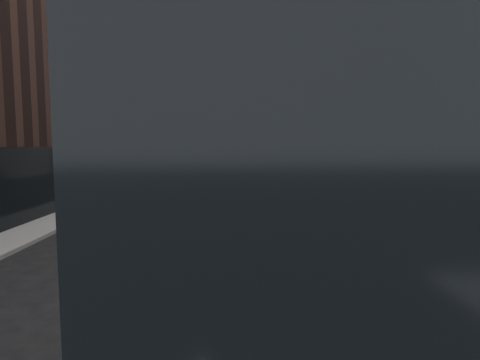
{
  "coord_description": "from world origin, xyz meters",
  "views": [
    {
      "loc": [
        0.48,
        -6.52,
        3.66
      ],
      "look_at": [
        0.69,
        6.11,
        2.5
      ],
      "focal_mm": 28.0,
      "sensor_mm": 36.0,
      "label": 1
    }
  ],
  "objects_px": {
    "street_lamp": "(100,138)",
    "red_bus": "(288,217)",
    "car_c": "(263,180)",
    "car_a": "(242,194)",
    "grey_bus": "(240,160)",
    "car_b": "(251,182)"
  },
  "relations": [
    {
      "from": "street_lamp",
      "to": "car_c",
      "type": "distance_m",
      "value": 13.48
    },
    {
      "from": "car_b",
      "to": "street_lamp",
      "type": "bearing_deg",
      "value": -157.57
    },
    {
      "from": "street_lamp",
      "to": "car_c",
      "type": "height_order",
      "value": "street_lamp"
    },
    {
      "from": "street_lamp",
      "to": "car_b",
      "type": "height_order",
      "value": "street_lamp"
    },
    {
      "from": "street_lamp",
      "to": "red_bus",
      "type": "bearing_deg",
      "value": -62.32
    },
    {
      "from": "car_b",
      "to": "car_c",
      "type": "relative_size",
      "value": 0.87
    },
    {
      "from": "street_lamp",
      "to": "grey_bus",
      "type": "bearing_deg",
      "value": 67.32
    },
    {
      "from": "street_lamp",
      "to": "red_bus",
      "type": "xyz_separation_m",
      "value": [
        9.6,
        -18.31,
        -1.71
      ]
    },
    {
      "from": "street_lamp",
      "to": "car_b",
      "type": "bearing_deg",
      "value": 27.62
    },
    {
      "from": "car_a",
      "to": "grey_bus",
      "type": "bearing_deg",
      "value": 97.03
    },
    {
      "from": "grey_bus",
      "to": "car_c",
      "type": "bearing_deg",
      "value": -76.19
    },
    {
      "from": "car_a",
      "to": "car_b",
      "type": "relative_size",
      "value": 0.95
    },
    {
      "from": "red_bus",
      "to": "car_b",
      "type": "distance_m",
      "value": 23.65
    },
    {
      "from": "red_bus",
      "to": "street_lamp",
      "type": "bearing_deg",
      "value": 117.3
    },
    {
      "from": "car_a",
      "to": "car_b",
      "type": "height_order",
      "value": "car_b"
    },
    {
      "from": "street_lamp",
      "to": "red_bus",
      "type": "distance_m",
      "value": 20.75
    },
    {
      "from": "street_lamp",
      "to": "car_a",
      "type": "height_order",
      "value": "street_lamp"
    },
    {
      "from": "grey_bus",
      "to": "car_a",
      "type": "bearing_deg",
      "value": -83.06
    },
    {
      "from": "red_bus",
      "to": "car_c",
      "type": "xyz_separation_m",
      "value": [
        1.59,
        25.02,
        -1.67
      ]
    },
    {
      "from": "car_c",
      "to": "car_a",
      "type": "bearing_deg",
      "value": -107.13
    },
    {
      "from": "grey_bus",
      "to": "car_b",
      "type": "xyz_separation_m",
      "value": [
        0.64,
        -17.29,
        -1.05
      ]
    },
    {
      "from": "street_lamp",
      "to": "grey_bus",
      "type": "distance_m",
      "value": 24.57
    }
  ]
}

